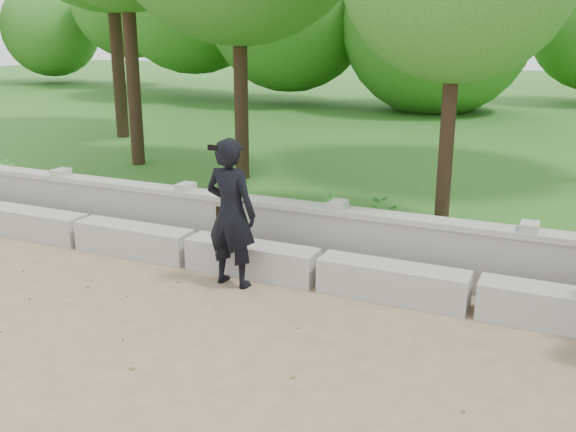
# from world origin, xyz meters

# --- Properties ---
(ground) EXTENTS (80.00, 80.00, 0.00)m
(ground) POSITION_xyz_m (0.00, 0.00, 0.00)
(ground) COLOR #9C7F5F
(ground) RESTS_ON ground
(lawn) EXTENTS (40.00, 22.00, 0.25)m
(lawn) POSITION_xyz_m (0.00, 14.00, 0.12)
(lawn) COLOR #205E18
(lawn) RESTS_ON ground
(concrete_bench) EXTENTS (11.90, 0.45, 0.45)m
(concrete_bench) POSITION_xyz_m (0.00, 1.90, 0.22)
(concrete_bench) COLOR #ADABA4
(concrete_bench) RESTS_ON ground
(parapet_wall) EXTENTS (12.50, 0.35, 0.90)m
(parapet_wall) POSITION_xyz_m (0.00, 2.60, 0.46)
(parapet_wall) COLOR #A3A19A
(parapet_wall) RESTS_ON ground
(man_main) EXTENTS (0.76, 0.68, 1.98)m
(man_main) POSITION_xyz_m (0.93, 1.48, 0.99)
(man_main) COLOR black
(man_main) RESTS_ON ground
(shrub_a) EXTENTS (0.39, 0.37, 0.62)m
(shrub_a) POSITION_xyz_m (-5.05, 3.30, 0.56)
(shrub_a) COLOR #3B8D30
(shrub_a) RESTS_ON lawn
(shrub_b) EXTENTS (0.40, 0.44, 0.65)m
(shrub_b) POSITION_xyz_m (1.55, 3.30, 0.58)
(shrub_b) COLOR #3B8D30
(shrub_b) RESTS_ON lawn
(shrub_c) EXTENTS (0.57, 0.54, 0.51)m
(shrub_c) POSITION_xyz_m (2.34, 3.78, 0.51)
(shrub_c) COLOR #3B8D30
(shrub_c) RESTS_ON lawn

